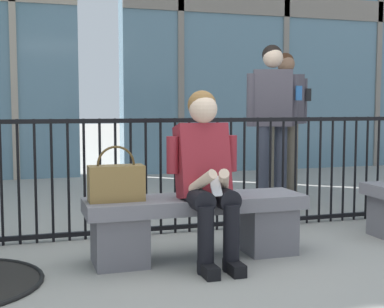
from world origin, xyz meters
The scene contains 7 objects.
ground_plane centered at (0.00, 0.00, 0.00)m, with size 60.00×60.00×0.00m, color #9E9B93.
stone_bench centered at (0.00, 0.00, 0.27)m, with size 1.60×0.44×0.45m.
seated_person_with_phone centered at (0.03, -0.13, 0.65)m, with size 0.52×0.66×1.21m.
handbag_on_bench centered at (-0.58, -0.01, 0.58)m, with size 0.38×0.16×0.38m.
bystander_at_railing centered at (1.21, 1.26, 1.00)m, with size 0.55×0.35×1.71m.
bystander_further_back centered at (1.71, 1.95, 1.00)m, with size 0.55×0.31×1.71m.
plaza_railing centered at (0.00, 0.79, 0.51)m, with size 8.66×0.04×1.00m.
Camera 1 is at (-1.18, -3.64, 1.10)m, focal length 50.21 mm.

